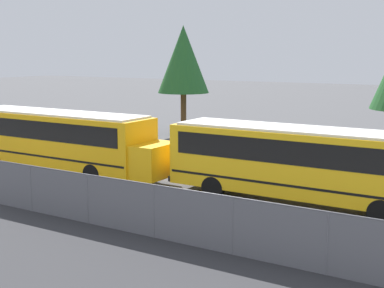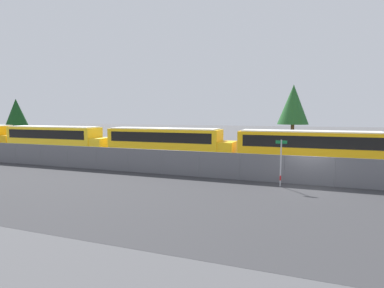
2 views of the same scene
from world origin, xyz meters
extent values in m
plane|color=#4C4C4F|center=(0.00, 0.00, 0.00)|extent=(200.00, 200.00, 0.00)
cube|color=#333335|center=(0.00, -6.00, 0.00)|extent=(139.05, 12.00, 0.01)
cube|color=#9EA0A5|center=(0.00, 0.00, 0.93)|extent=(105.05, 0.03, 1.86)
cube|color=slate|center=(0.00, -0.01, 0.93)|extent=(105.05, 0.01, 1.86)
cylinder|color=slate|center=(0.00, 0.00, 1.86)|extent=(105.05, 0.05, 0.05)
cylinder|color=slate|center=(-25.51, 0.00, 0.93)|extent=(0.07, 0.07, 1.86)
cylinder|color=slate|center=(-22.51, 0.00, 0.93)|extent=(0.07, 0.07, 1.86)
cylinder|color=slate|center=(-19.51, 0.00, 0.93)|extent=(0.07, 0.07, 1.86)
cylinder|color=slate|center=(-16.51, 0.00, 0.93)|extent=(0.07, 0.07, 1.86)
cylinder|color=slate|center=(-13.51, 0.00, 0.93)|extent=(0.07, 0.07, 1.86)
cylinder|color=slate|center=(-10.50, 0.00, 0.93)|extent=(0.07, 0.07, 1.86)
cylinder|color=slate|center=(-7.50, 0.00, 0.93)|extent=(0.07, 0.07, 1.86)
cylinder|color=slate|center=(-4.50, 0.00, 0.93)|extent=(0.07, 0.07, 1.86)
cylinder|color=slate|center=(-1.50, 0.00, 0.93)|extent=(0.07, 0.07, 1.86)
cylinder|color=slate|center=(1.50, 0.00, 0.93)|extent=(0.07, 0.07, 1.86)
cube|color=#EDA80F|center=(-33.51, 6.08, 1.30)|extent=(1.36, 2.35, 1.58)
cylinder|color=black|center=(-36.35, 7.23, 0.51)|extent=(1.02, 0.28, 1.02)
cube|color=yellow|center=(-26.79, 5.99, 1.82)|extent=(11.33, 2.55, 2.63)
cube|color=black|center=(-26.79, 5.99, 2.40)|extent=(10.42, 2.59, 0.95)
cube|color=black|center=(-26.79, 5.99, 1.09)|extent=(11.10, 2.58, 0.10)
cube|color=yellow|center=(-20.45, 5.99, 1.30)|extent=(1.36, 2.35, 1.58)
cube|color=black|center=(-32.51, 5.99, 0.66)|extent=(0.12, 2.55, 0.24)
cube|color=silver|center=(-26.79, 5.99, 3.19)|extent=(10.76, 2.30, 0.10)
cylinder|color=black|center=(-23.28, 7.14, 0.51)|extent=(1.02, 0.28, 1.02)
cylinder|color=black|center=(-23.28, 4.83, 0.51)|extent=(1.02, 0.28, 1.02)
cylinder|color=black|center=(-30.30, 7.14, 0.51)|extent=(1.02, 0.28, 1.02)
cylinder|color=black|center=(-30.30, 4.83, 0.51)|extent=(1.02, 0.28, 1.02)
cube|color=yellow|center=(-13.17, 6.16, 1.82)|extent=(11.33, 2.55, 2.63)
cube|color=black|center=(-13.17, 6.16, 2.40)|extent=(10.42, 2.59, 0.95)
cube|color=black|center=(-13.17, 6.16, 1.09)|extent=(11.10, 2.58, 0.10)
cube|color=yellow|center=(-6.83, 6.16, 1.30)|extent=(1.36, 2.35, 1.58)
cube|color=black|center=(-18.89, 6.16, 0.66)|extent=(0.12, 2.55, 0.24)
cube|color=silver|center=(-13.17, 6.16, 3.19)|extent=(10.76, 2.30, 0.10)
cylinder|color=black|center=(-9.66, 7.31, 0.51)|extent=(1.02, 0.28, 1.02)
cylinder|color=black|center=(-9.66, 5.00, 0.51)|extent=(1.02, 0.28, 1.02)
cylinder|color=black|center=(-16.68, 7.31, 0.51)|extent=(1.02, 0.28, 1.02)
cylinder|color=black|center=(-16.68, 5.00, 0.51)|extent=(1.02, 0.28, 1.02)
cube|color=#EDA80F|center=(0.08, 5.73, 1.82)|extent=(11.33, 2.55, 2.63)
cube|color=black|center=(0.08, 5.73, 2.40)|extent=(10.42, 2.59, 0.95)
cube|color=black|center=(0.08, 5.73, 1.09)|extent=(11.10, 2.58, 0.10)
cube|color=black|center=(-5.64, 5.73, 0.66)|extent=(0.12, 2.55, 0.24)
cube|color=silver|center=(0.08, 5.73, 3.19)|extent=(10.76, 2.30, 0.10)
cylinder|color=black|center=(3.59, 6.88, 0.51)|extent=(1.02, 0.28, 1.02)
cylinder|color=black|center=(3.59, 4.57, 0.51)|extent=(1.02, 0.28, 1.02)
cylinder|color=black|center=(-3.43, 6.88, 0.51)|extent=(1.02, 0.28, 1.02)
cylinder|color=black|center=(-3.43, 4.57, 0.51)|extent=(1.02, 0.28, 1.02)
cylinder|color=#B7B7BC|center=(-1.73, -1.06, 1.49)|extent=(0.08, 0.08, 2.99)
cylinder|color=red|center=(-1.73, -1.06, 0.55)|extent=(0.09, 0.09, 0.30)
cube|color=#147238|center=(-1.73, -1.06, 2.84)|extent=(0.70, 0.02, 0.20)
cylinder|color=#51381E|center=(-1.47, 20.66, 1.64)|extent=(0.44, 0.44, 3.27)
cone|color=#235B28|center=(-1.47, 20.66, 5.84)|extent=(3.94, 3.94, 5.12)
cylinder|color=#51381E|center=(-49.83, 20.80, 1.08)|extent=(0.44, 0.44, 2.17)
cone|color=#144219|center=(-49.83, 20.80, 4.79)|extent=(4.04, 4.04, 5.25)
camera|label=1|loc=(20.79, -14.24, 6.20)|focal=50.00mm
camera|label=2|loc=(-0.76, -20.54, 4.58)|focal=28.00mm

